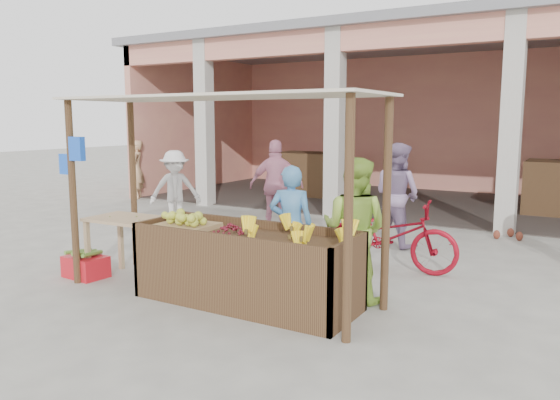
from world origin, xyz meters
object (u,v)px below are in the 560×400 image
Objects in this scene: vendor_green at (354,225)px; vendor_blue at (291,222)px; fruit_stall at (246,270)px; motorcycle at (389,234)px; red_crate at (86,267)px; side_table at (128,228)px.

vendor_blue is at bearing -5.44° from vendor_green.
motorcycle reaches higher than fruit_stall.
vendor_blue is 1.57m from motorcycle.
vendor_blue is (2.57, 1.08, 0.68)m from red_crate.
side_table is 0.52× the size of motorcycle.
vendor_green reaches higher than side_table.
vendor_blue is at bearing 20.37° from side_table.
vendor_blue reaches higher than motorcycle.
motorcycle is (0.96, 2.15, 0.12)m from fruit_stall.
vendor_green is (0.90, -0.08, 0.06)m from vendor_blue.
motorcycle is (3.42, 2.37, 0.38)m from red_crate.
vendor_green is at bearing 12.35° from side_table.
red_crate is at bearing 15.90° from vendor_green.
motorcycle is (-0.05, 1.37, -0.36)m from vendor_green.
side_table reaches higher than red_crate.
side_table is at bearing 14.25° from vendor_green.
vendor_green is (2.91, 0.74, 0.20)m from side_table.
fruit_stall is 1.92m from side_table.
side_table reaches higher than fruit_stall.
fruit_stall is at bearing -3.10° from side_table.
side_table is at bearing 118.07° from motorcycle.
vendor_blue reaches higher than fruit_stall.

